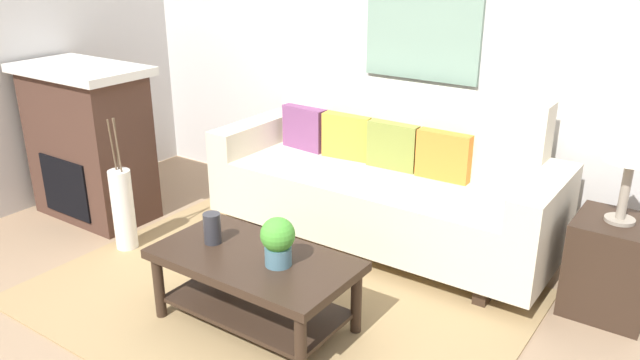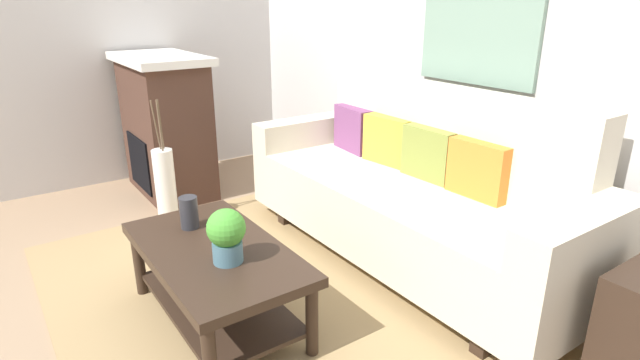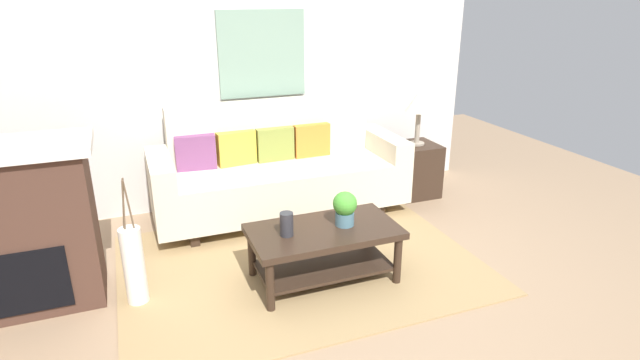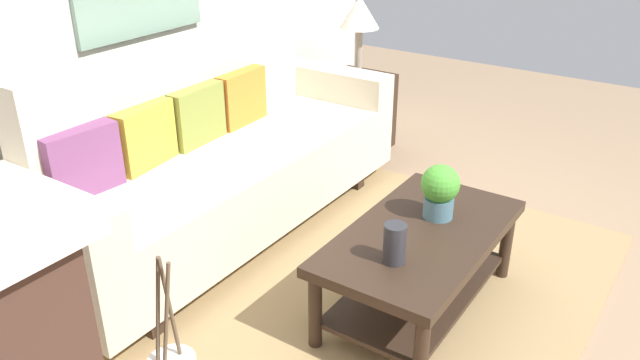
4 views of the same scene
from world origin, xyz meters
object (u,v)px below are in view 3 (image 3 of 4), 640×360
Objects in this scene: fireplace at (22,227)px; floor_vase at (134,266)px; throw_pillow_mustard at (236,148)px; couch at (279,172)px; tabletop_vase at (287,224)px; framed_painting at (262,54)px; coffee_table at (324,242)px; table_lamp at (419,103)px; throw_pillow_orange at (311,140)px; throw_pillow_olive at (275,144)px; side_table at (415,170)px; potted_plant_tabletop at (345,207)px; throw_pillow_plum at (196,152)px.

fireplace is 0.77m from floor_vase.
floor_vase is (-1.01, -1.23, -0.39)m from throw_pillow_mustard.
couch is at bearing 38.50° from floor_vase.
framed_painting is at bearing 79.04° from tabletop_vase.
fireplace is (-1.99, 0.45, 0.27)m from coffee_table.
table_lamp is (1.83, 1.27, 0.48)m from tabletop_vase.
fireplace is at bearing -158.20° from throw_pillow_orange.
table_lamp reaches higher than floor_vase.
side_table is at bearing -6.11° from throw_pillow_olive.
potted_plant_tabletop is 1.99m from framed_painting.
throw_pillow_plum is 0.64× the size of side_table.
floor_vase is at bearing -145.15° from throw_pillow_orange.
side_table is 3.64m from fireplace.
table_lamp reaches higher than throw_pillow_orange.
throw_pillow_plum is 1.37× the size of potted_plant_tabletop.
couch is at bearing 75.28° from tabletop_vase.
throw_pillow_olive is 0.42× the size of framed_painting.
side_table is (1.55, 1.26, -0.03)m from coffee_table.
throw_pillow_olive is at bearing -90.00° from framed_painting.
framed_painting reaches higher than floor_vase.
potted_plant_tabletop is 0.47× the size of side_table.
tabletop_vase is 2.24m from side_table.
tabletop_vase is at bearing -103.49° from throw_pillow_olive.
throw_pillow_plum is 1.16m from framed_painting.
coffee_table is (0.32, -1.42, -0.37)m from throw_pillow_mustard.
throw_pillow_olive is 1.47m from coffee_table.
couch is 9.09× the size of potted_plant_tabletop.
table_lamp is (1.49, -0.03, 0.56)m from couch.
throw_pillow_plum is 2.28m from side_table.
throw_pillow_orange is 0.63× the size of floor_vase.
throw_pillow_orange is 0.42× the size of framed_painting.
framed_painting is (0.38, 0.34, 0.81)m from throw_pillow_mustard.
tabletop_vase is at bearing -88.69° from throw_pillow_mustard.
floor_vase reaches higher than side_table.
tabletop_vase is at bearing -11.06° from floor_vase.
framed_painting is at bearing 90.00° from throw_pillow_olive.
tabletop_vase is (-0.72, -1.43, -0.16)m from throw_pillow_orange.
throw_pillow_orange is (0.75, 0.00, 0.00)m from throw_pillow_mustard.
couch is 2.22m from fireplace.
throw_pillow_mustard is at bearing 161.67° from couch.
throw_pillow_plum reaches higher than floor_vase.
tabletop_vase reaches higher than floor_vase.
tabletop_vase is 2.05m from framed_painting.
throw_pillow_mustard is 0.64× the size of side_table.
throw_pillow_orange is at bearing 18.33° from couch.
throw_pillow_olive is at bearing 94.47° from potted_plant_tabletop.
tabletop_vase is (-0.29, -0.01, 0.20)m from coffee_table.
throw_pillow_olive and throw_pillow_orange have the same top height.
coffee_table is at bearing -91.79° from framed_painting.
couch is 2.16× the size of coffee_table.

